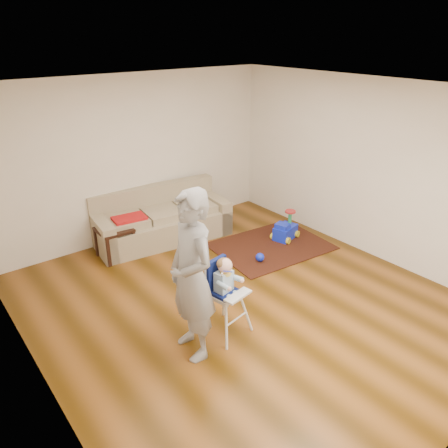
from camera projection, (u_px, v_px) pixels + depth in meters
ground at (243, 303)px, 5.76m from camera, size 5.50×5.50×0.00m
room_envelope at (218, 156)px, 5.37m from camera, size 5.04×5.52×2.72m
sofa at (162, 216)px, 7.32m from camera, size 2.34×1.19×0.87m
side_table at (115, 243)px, 6.82m from camera, size 0.49×0.49×0.49m
area_rug at (271, 246)px, 7.24m from camera, size 1.93×1.52×0.01m
ride_on_toy at (286, 226)px, 7.40m from camera, size 0.49×0.41×0.47m
toy_ball at (260, 257)px, 6.73m from camera, size 0.14×0.14×0.14m
high_chair at (225, 298)px, 5.03m from camera, size 0.54×0.54×0.99m
adult at (192, 277)px, 4.53m from camera, size 0.53×0.75×1.91m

